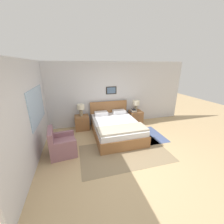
# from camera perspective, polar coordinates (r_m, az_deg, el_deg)

# --- Properties ---
(ground_plane) EXTENTS (16.00, 16.00, 0.00)m
(ground_plane) POSITION_cam_1_polar(r_m,az_deg,el_deg) (3.97, 6.95, -19.36)
(ground_plane) COLOR tan
(wall_back) EXTENTS (7.09, 0.09, 2.60)m
(wall_back) POSITION_cam_1_polar(r_m,az_deg,el_deg) (5.77, -2.53, 7.34)
(wall_back) COLOR silver
(wall_back) RESTS_ON ground_plane
(wall_left) EXTENTS (0.08, 5.02, 2.60)m
(wall_left) POSITION_cam_1_polar(r_m,az_deg,el_deg) (4.47, -29.26, 1.52)
(wall_left) COLOR silver
(wall_left) RESTS_ON ground_plane
(area_rug_main) EXTENTS (2.58, 1.48, 0.01)m
(area_rug_main) POSITION_cam_1_polar(r_m,az_deg,el_deg) (4.23, 5.36, -16.60)
(area_rug_main) COLOR #897556
(area_rug_main) RESTS_ON ground_plane
(area_rug_bedside) EXTENTS (0.99, 1.28, 0.01)m
(area_rug_bedside) POSITION_cam_1_polar(r_m,az_deg,el_deg) (5.31, 14.84, -9.27)
(area_rug_bedside) COLOR #47567F
(area_rug_bedside) RESTS_ON ground_plane
(bed) EXTENTS (1.58, 2.17, 1.03)m
(bed) POSITION_cam_1_polar(r_m,az_deg,el_deg) (5.05, 1.61, -6.46)
(bed) COLOR #936038
(bed) RESTS_ON ground_plane
(armchair) EXTENTS (0.77, 0.80, 0.81)m
(armchair) POSITION_cam_1_polar(r_m,az_deg,el_deg) (4.30, -20.17, -12.82)
(armchair) COLOR #8E606B
(armchair) RESTS_ON ground_plane
(nightstand_near_window) EXTENTS (0.54, 0.50, 0.56)m
(nightstand_near_window) POSITION_cam_1_polar(r_m,az_deg,el_deg) (5.63, -12.35, -4.30)
(nightstand_near_window) COLOR #936038
(nightstand_near_window) RESTS_ON ground_plane
(nightstand_by_door) EXTENTS (0.54, 0.50, 0.56)m
(nightstand_by_door) POSITION_cam_1_polar(r_m,az_deg,el_deg) (6.16, 9.71, -2.06)
(nightstand_by_door) COLOR #936038
(nightstand_by_door) RESTS_ON ground_plane
(table_lamp_near_window) EXTENTS (0.29, 0.29, 0.47)m
(table_lamp_near_window) POSITION_cam_1_polar(r_m,az_deg,el_deg) (5.45, -12.89, 1.64)
(table_lamp_near_window) COLOR gray
(table_lamp_near_window) RESTS_ON nightstand_near_window
(table_lamp_by_door) EXTENTS (0.29, 0.29, 0.47)m
(table_lamp_by_door) POSITION_cam_1_polar(r_m,az_deg,el_deg) (6.00, 9.94, 3.41)
(table_lamp_by_door) COLOR gray
(table_lamp_by_door) RESTS_ON nightstand_by_door
(book_thick_bottom) EXTENTS (0.23, 0.23, 0.03)m
(book_thick_bottom) POSITION_cam_1_polar(r_m,az_deg,el_deg) (5.98, 9.00, 0.28)
(book_thick_bottom) COLOR #335693
(book_thick_bottom) RESTS_ON nightstand_by_door
(book_hardcover_middle) EXTENTS (0.23, 0.27, 0.03)m
(book_hardcover_middle) POSITION_cam_1_polar(r_m,az_deg,el_deg) (5.97, 9.01, 0.54)
(book_hardcover_middle) COLOR beige
(book_hardcover_middle) RESTS_ON book_thick_bottom
(book_novel_upper) EXTENTS (0.20, 0.27, 0.02)m
(book_novel_upper) POSITION_cam_1_polar(r_m,az_deg,el_deg) (5.96, 9.02, 0.79)
(book_novel_upper) COLOR silver
(book_novel_upper) RESTS_ON book_hardcover_middle
(book_slim_near_top) EXTENTS (0.17, 0.25, 0.02)m
(book_slim_near_top) POSITION_cam_1_polar(r_m,az_deg,el_deg) (5.95, 9.04, 1.01)
(book_slim_near_top) COLOR #232328
(book_slim_near_top) RESTS_ON book_novel_upper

